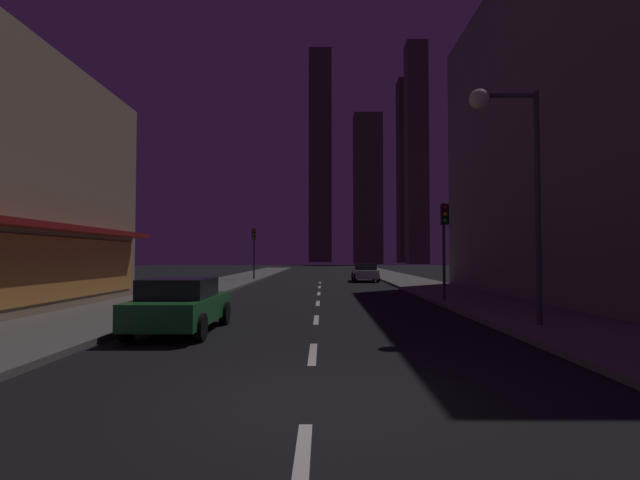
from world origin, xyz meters
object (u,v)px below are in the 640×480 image
car_parked_far (365,272)px  street_lamp_right (507,148)px  car_parked_near (181,305)px  fire_hydrant_far_left (209,286)px  traffic_light_near_right (444,230)px  traffic_light_far_left (254,242)px

car_parked_far → street_lamp_right: size_ratio=0.64×
car_parked_near → street_lamp_right: size_ratio=0.64×
fire_hydrant_far_left → car_parked_far: bearing=52.5°
fire_hydrant_far_left → traffic_light_near_right: size_ratio=0.16×
fire_hydrant_far_left → traffic_light_near_right: bearing=-23.1°
fire_hydrant_far_left → traffic_light_far_left: size_ratio=0.16×
car_parked_near → street_lamp_right: (8.98, 0.47, 4.33)m
fire_hydrant_far_left → traffic_light_far_left: 13.83m
car_parked_near → car_parked_far: (7.20, 25.04, 0.00)m
traffic_light_near_right → street_lamp_right: street_lamp_right is taller
traffic_light_far_left → car_parked_far: bearing=-7.2°
car_parked_near → traffic_light_far_left: traffic_light_far_left is taller
traffic_light_near_right → car_parked_far: bearing=96.3°
fire_hydrant_far_left → street_lamp_right: 17.23m
car_parked_far → fire_hydrant_far_left: 15.63m
car_parked_near → traffic_light_far_left: (-1.90, 26.19, 2.45)m
traffic_light_near_right → traffic_light_far_left: size_ratio=1.00×
traffic_light_near_right → traffic_light_far_left: (-11.00, 18.41, 0.00)m
traffic_light_near_right → street_lamp_right: (-0.12, -7.31, 1.87)m
traffic_light_near_right → street_lamp_right: bearing=-90.9°
car_parked_near → fire_hydrant_far_left: car_parked_near is taller
car_parked_far → traffic_light_far_left: bearing=172.8°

